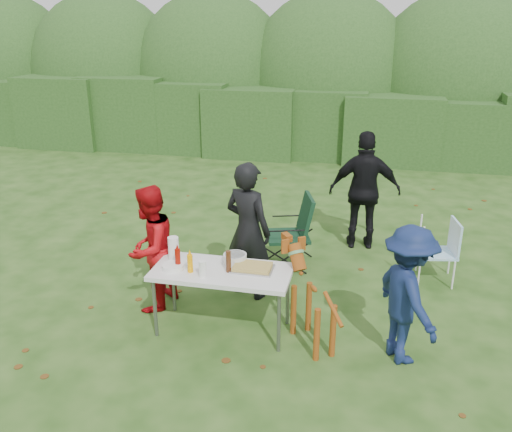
% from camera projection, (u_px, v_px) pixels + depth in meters
% --- Properties ---
extents(ground, '(80.00, 80.00, 0.00)m').
position_uv_depth(ground, '(242.00, 326.00, 6.15)').
color(ground, '#1E4211').
extents(hedge_row, '(22.00, 1.40, 1.70)m').
position_uv_depth(hedge_row, '(321.00, 123.00, 13.18)').
color(hedge_row, '#23471C').
rests_on(hedge_row, ground).
extents(shrub_backdrop, '(20.00, 2.60, 3.20)m').
position_uv_depth(shrub_backdrop, '(328.00, 84.00, 14.38)').
color(shrub_backdrop, '#3D6628').
rests_on(shrub_backdrop, ground).
extents(folding_table, '(1.50, 0.70, 0.74)m').
position_uv_depth(folding_table, '(222.00, 274.00, 5.85)').
color(folding_table, silver).
rests_on(folding_table, ground).
extents(person_cook, '(0.74, 0.62, 1.72)m').
position_uv_depth(person_cook, '(248.00, 231.00, 6.57)').
color(person_cook, black).
rests_on(person_cook, ground).
extents(person_red_jacket, '(0.68, 0.82, 1.51)m').
position_uv_depth(person_red_jacket, '(150.00, 249.00, 6.32)').
color(person_red_jacket, '#AB0A0F').
rests_on(person_red_jacket, ground).
extents(person_black_puffy, '(1.08, 0.53, 1.77)m').
position_uv_depth(person_black_puffy, '(365.00, 191.00, 7.97)').
color(person_black_puffy, black).
rests_on(person_black_puffy, ground).
extents(child, '(0.92, 1.08, 1.45)m').
position_uv_depth(child, '(407.00, 295.00, 5.34)').
color(child, '#12204B').
rests_on(child, ground).
extents(dog, '(0.96, 1.12, 1.01)m').
position_uv_depth(dog, '(313.00, 302.00, 5.64)').
color(dog, brown).
rests_on(dog, ground).
extents(camping_chair, '(0.82, 0.82, 1.04)m').
position_uv_depth(camping_chair, '(288.00, 232.00, 7.43)').
color(camping_chair, '#11311D').
rests_on(camping_chair, ground).
extents(lawn_chair, '(0.58, 0.58, 0.85)m').
position_uv_depth(lawn_chair, '(437.00, 250.00, 7.09)').
color(lawn_chair, '#54B2E5').
rests_on(lawn_chair, ground).
extents(food_tray, '(0.45, 0.30, 0.02)m').
position_uv_depth(food_tray, '(252.00, 269.00, 5.83)').
color(food_tray, '#B7B7BA').
rests_on(food_tray, folding_table).
extents(focaccia_bread, '(0.40, 0.26, 0.04)m').
position_uv_depth(focaccia_bread, '(252.00, 267.00, 5.82)').
color(focaccia_bread, tan).
rests_on(focaccia_bread, food_tray).
extents(mustard_bottle, '(0.06, 0.06, 0.20)m').
position_uv_depth(mustard_bottle, '(190.00, 263.00, 5.75)').
color(mustard_bottle, '#F99F00').
rests_on(mustard_bottle, folding_table).
extents(ketchup_bottle, '(0.06, 0.06, 0.22)m').
position_uv_depth(ketchup_bottle, '(178.00, 258.00, 5.84)').
color(ketchup_bottle, '#8D0E04').
rests_on(ketchup_bottle, folding_table).
extents(beer_bottle, '(0.06, 0.06, 0.24)m').
position_uv_depth(beer_bottle, '(228.00, 261.00, 5.75)').
color(beer_bottle, '#47230F').
rests_on(beer_bottle, folding_table).
extents(paper_towel_roll, '(0.12, 0.12, 0.26)m').
position_uv_depth(paper_towel_roll, '(173.00, 248.00, 6.05)').
color(paper_towel_roll, white).
rests_on(paper_towel_roll, folding_table).
extents(cup_stack, '(0.08, 0.08, 0.18)m').
position_uv_depth(cup_stack, '(203.00, 269.00, 5.64)').
color(cup_stack, white).
rests_on(cup_stack, folding_table).
extents(pasta_bowl, '(0.26, 0.26, 0.10)m').
position_uv_depth(pasta_bowl, '(235.00, 258.00, 5.99)').
color(pasta_bowl, silver).
rests_on(pasta_bowl, folding_table).
extents(plate_stack, '(0.24, 0.24, 0.05)m').
position_uv_depth(plate_stack, '(173.00, 267.00, 5.85)').
color(plate_stack, white).
rests_on(plate_stack, folding_table).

